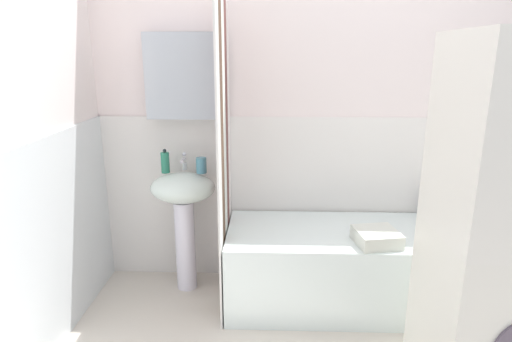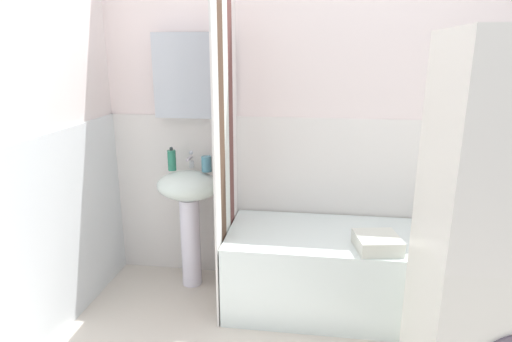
{
  "view_description": "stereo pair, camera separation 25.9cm",
  "coord_description": "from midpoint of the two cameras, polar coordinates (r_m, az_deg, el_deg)",
  "views": [
    {
      "loc": [
        -0.34,
        -1.72,
        1.63
      ],
      "look_at": [
        -0.42,
        0.79,
        0.94
      ],
      "focal_mm": 30.16,
      "sensor_mm": 36.0,
      "label": 1
    },
    {
      "loc": [
        -0.08,
        -1.69,
        1.63
      ],
      "look_at": [
        -0.42,
        0.79,
        0.94
      ],
      "focal_mm": 30.16,
      "sensor_mm": 36.0,
      "label": 2
    }
  ],
  "objects": [
    {
      "name": "shower_curtain",
      "position": [
        2.7,
        -6.99,
        1.82
      ],
      "size": [
        0.01,
        0.68,
        2.0
      ],
      "color": "silver",
      "rests_on": "ground_plane"
    },
    {
      "name": "bathtub",
      "position": [
        2.96,
        10.02,
        -12.45
      ],
      "size": [
        1.63,
        0.68,
        0.52
      ],
      "primitive_type": "cube",
      "color": "white",
      "rests_on": "ground_plane"
    },
    {
      "name": "lotion_bottle",
      "position": [
        3.15,
        19.41,
        -4.62
      ],
      "size": [
        0.05,
        0.05,
        0.17
      ],
      "color": "white",
      "rests_on": "bathtub"
    },
    {
      "name": "towel_folded",
      "position": [
        2.67,
        13.04,
        -8.62
      ],
      "size": [
        0.29,
        0.28,
        0.09
      ],
      "primitive_type": "cube",
      "rotation": [
        0.0,
        0.0,
        0.18
      ],
      "color": "silver",
      "rests_on": "bathtub"
    },
    {
      "name": "soap_dispenser",
      "position": [
        2.97,
        -14.43,
        1.1
      ],
      "size": [
        0.06,
        0.06,
        0.16
      ],
      "color": "#287A5E",
      "rests_on": "sink"
    },
    {
      "name": "sink",
      "position": [
        3.0,
        -12.05,
        -4.53
      ],
      "size": [
        0.44,
        0.34,
        0.85
      ],
      "color": "white",
      "rests_on": "ground_plane"
    },
    {
      "name": "wall_back_tiled",
      "position": [
        3.01,
        4.9,
        6.02
      ],
      "size": [
        3.6,
        0.18,
        2.4
      ],
      "color": "white",
      "rests_on": "ground_plane"
    },
    {
      "name": "conditioner_bottle",
      "position": [
        3.25,
        22.28,
        -3.8
      ],
      "size": [
        0.06,
        0.06,
        0.23
      ],
      "color": "#22292F",
      "rests_on": "bathtub"
    },
    {
      "name": "wall_left_tiled",
      "position": [
        2.51,
        -30.87,
        1.47
      ],
      "size": [
        0.07,
        1.81,
        2.4
      ],
      "color": "white",
      "rests_on": "ground_plane"
    },
    {
      "name": "shampoo_bottle",
      "position": [
        3.19,
        20.84,
        -4.78
      ],
      "size": [
        0.05,
        0.05,
        0.15
      ],
      "color": "#314BA6",
      "rests_on": "bathtub"
    },
    {
      "name": "toothbrush_cup",
      "position": [
        2.92,
        -9.81,
        0.72
      ],
      "size": [
        0.07,
        0.07,
        0.1
      ],
      "primitive_type": "cylinder",
      "color": "teal",
      "rests_on": "sink"
    },
    {
      "name": "faucet",
      "position": [
        3.0,
        -11.98,
        1.18
      ],
      "size": [
        0.03,
        0.12,
        0.12
      ],
      "color": "silver",
      "rests_on": "sink"
    },
    {
      "name": "washer_dryer_stack",
      "position": [
        2.13,
        27.89,
        -7.66
      ],
      "size": [
        0.64,
        0.58,
        1.72
      ],
      "color": "white",
      "rests_on": "ground_plane"
    }
  ]
}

